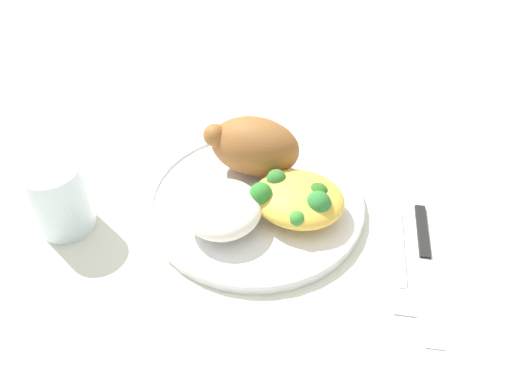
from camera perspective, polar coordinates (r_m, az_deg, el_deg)
name	(u,v)px	position (r m, az deg, el deg)	size (l,w,h in m)	color
ground_plane	(256,207)	(0.62, 0.00, -1.65)	(2.00, 2.00, 0.00)	silver
plate	(256,202)	(0.62, 0.00, -1.14)	(0.26, 0.26, 0.01)	white
roasted_chicken	(253,146)	(0.63, -0.31, 5.14)	(0.12, 0.07, 0.07)	#935C2E
rice_pile	(223,209)	(0.57, -3.71, -1.90)	(0.09, 0.09, 0.04)	white
mac_cheese_with_broccoli	(298,198)	(0.58, 4.71, -0.69)	(0.11, 0.09, 0.04)	yellow
fork	(402,266)	(0.58, 15.88, -7.89)	(0.03, 0.14, 0.01)	silver
knife	(425,256)	(0.60, 18.29, -6.80)	(0.04, 0.19, 0.01)	black
water_glass	(59,198)	(0.61, -20.99, -0.67)	(0.06, 0.06, 0.09)	silver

